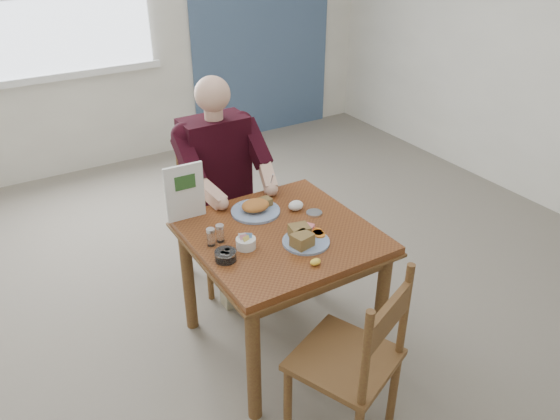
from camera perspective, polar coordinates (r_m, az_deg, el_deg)
floor at (r=3.29m, az=0.10°, el=-13.43°), size 6.00×6.00×0.00m
wall_back at (r=5.28m, az=-18.14°, el=18.91°), size 5.50×0.00×5.50m
lemon_wedge at (r=2.58m, az=3.73°, el=-5.43°), size 0.06×0.05×0.03m
napkin at (r=3.02m, az=1.67°, el=0.47°), size 0.10×0.09×0.05m
metal_dish at (r=3.00m, az=3.59°, el=-0.32°), size 0.10×0.10×0.01m
table at (r=2.90m, az=0.11°, el=-4.13°), size 0.92×0.92×0.75m
chair_far at (r=3.59m, az=-6.56°, el=-0.22°), size 0.42×0.42×0.95m
chair_near at (r=2.51m, az=7.72°, el=-15.44°), size 0.55×0.55×0.95m
diner at (r=3.36m, az=-6.21°, el=4.06°), size 0.53×0.56×1.39m
near_plate at (r=2.73m, az=2.48°, el=-2.91°), size 0.26×0.25×0.08m
far_plate at (r=3.00m, az=-2.51°, el=0.24°), size 0.28×0.28×0.07m
caddy at (r=2.70m, az=-3.59°, el=-3.45°), size 0.13×0.13×0.07m
shakers at (r=2.74m, az=-6.75°, el=-2.62°), size 0.10×0.06×0.09m
creamer at (r=2.62m, az=-5.71°, el=-4.75°), size 0.11×0.11×0.05m
menu at (r=2.92m, az=-9.92°, el=1.87°), size 0.21×0.03×0.31m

